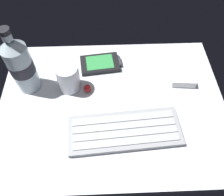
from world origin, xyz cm
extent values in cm
cube|color=silver|center=(0.00, 0.00, -1.00)|extent=(64.00, 48.00, 2.00)
cube|color=silver|center=(0.00, -23.40, 0.40)|extent=(64.00, 1.20, 0.80)
cube|color=#93969B|center=(2.95, -8.84, 0.70)|extent=(29.70, 13.01, 1.40)
cube|color=#ADAFB5|center=(2.71, -5.55, 1.55)|extent=(26.75, 3.87, 0.30)
cube|color=#ADAFB5|center=(2.87, -7.75, 1.55)|extent=(26.75, 3.87, 0.30)
cube|color=#ADAFB5|center=(3.02, -9.94, 1.55)|extent=(26.75, 3.87, 0.30)
cube|color=#ADAFB5|center=(3.18, -12.13, 1.55)|extent=(26.75, 3.87, 0.30)
cube|color=black|center=(-3.32, 14.84, 0.70)|extent=(12.81, 8.95, 1.40)
cube|color=green|center=(-3.32, 14.84, 1.45)|extent=(9.04, 6.87, 0.10)
cube|color=#333338|center=(3.04, 15.59, 0.70)|extent=(1.24, 3.87, 1.12)
cylinder|color=silver|center=(-12.12, 6.57, 4.25)|extent=(6.40, 6.40, 8.50)
cylinder|color=yellow|center=(-12.12, 6.57, 3.26)|extent=(5.50, 5.50, 6.12)
cylinder|color=silver|center=(-24.17, 7.52, 7.50)|extent=(6.60, 6.60, 15.00)
cone|color=silver|center=(-24.17, 7.52, 16.40)|extent=(6.60, 6.60, 2.80)
cylinder|color=silver|center=(-24.17, 7.52, 18.70)|extent=(2.51, 2.51, 1.80)
cylinder|color=black|center=(-24.17, 7.52, 20.20)|extent=(2.77, 2.77, 1.20)
cylinder|color=#2D2D38|center=(-24.17, 7.52, 8.25)|extent=(6.73, 6.73, 3.80)
cube|color=white|center=(21.57, 7.64, 1.20)|extent=(7.45, 6.18, 2.40)
sphere|color=red|center=(-7.00, 5.00, 1.10)|extent=(2.20, 2.20, 2.20)
camera|label=1|loc=(-1.29, -34.59, 53.99)|focal=36.32mm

